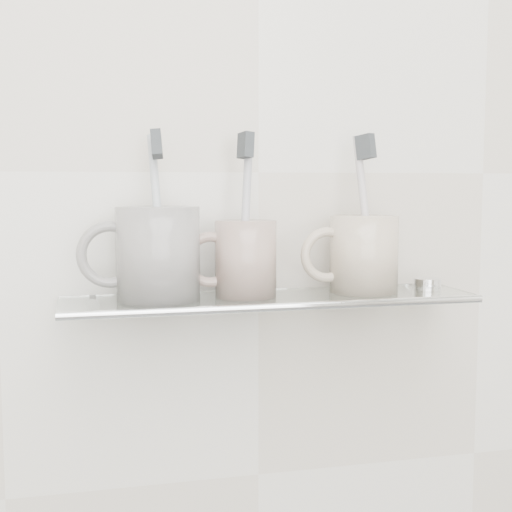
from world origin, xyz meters
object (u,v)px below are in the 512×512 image
object	(u,v)px
shelf_glass	(271,299)
mug_right	(364,254)
mug_left	(158,253)
mug_center	(246,259)

from	to	relation	value
shelf_glass	mug_right	size ratio (longest dim) A/B	5.21
mug_left	mug_center	bearing A→B (deg)	-23.40
shelf_glass	mug_left	world-z (taller)	mug_left
mug_left	mug_right	size ratio (longest dim) A/B	1.14
mug_center	mug_right	world-z (taller)	mug_right
mug_left	mug_right	xyz separation A→B (m)	(0.26, 0.00, -0.01)
shelf_glass	mug_right	xyz separation A→B (m)	(0.12, 0.00, 0.05)
mug_left	mug_center	distance (m)	0.11
shelf_glass	mug_center	distance (m)	0.06
mug_left	mug_right	distance (m)	0.26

